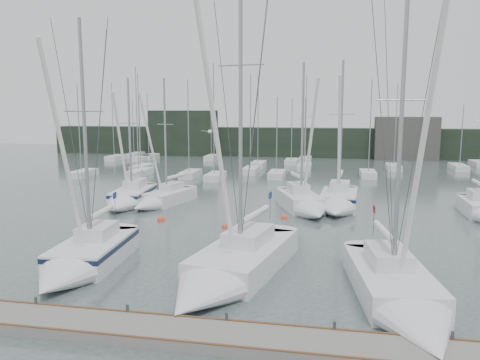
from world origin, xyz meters
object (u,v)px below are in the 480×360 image
Objects in this scene: sailboat_mid_b at (160,200)px; sailboat_mid_c at (305,205)px; buoy_a at (225,227)px; sailboat_near_left at (81,261)px; sailboat_near_right at (403,300)px; sailboat_mid_a at (128,199)px; buoy_c at (161,220)px; sailboat_mid_d at (338,203)px; sailboat_near_center at (225,273)px; buoy_b at (284,218)px.

sailboat_mid_b is 0.91× the size of sailboat_mid_c.
sailboat_mid_b reaches higher than buoy_a.
sailboat_near_left is 15.60m from sailboat_near_right.
sailboat_near_right is (15.47, -2.00, -0.04)m from sailboat_near_left.
sailboat_mid_a is at bearing 150.12° from buoy_a.
sailboat_near_right is at bearing -41.21° from buoy_c.
buoy_c is (-5.19, 1.16, 0.00)m from buoy_a.
sailboat_mid_d is (-2.29, 19.53, 0.10)m from sailboat_near_right.
sailboat_mid_a is at bearing 131.01° from sailboat_near_right.
sailboat_near_center is 16.74m from sailboat_mid_c.
sailboat_mid_b is at bearing 92.06° from sailboat_near_left.
sailboat_near_left is 21.94m from sailboat_mid_d.
buoy_c is at bearing -175.87° from sailboat_mid_c.
sailboat_mid_a is at bearing -170.68° from sailboat_mid_d.
sailboat_near_left reaches higher than sailboat_mid_b.
sailboat_near_right is 19.67m from sailboat_mid_d.
sailboat_near_left is 11.52m from buoy_c.
sailboat_near_center is 14.33m from buoy_b.
sailboat_near_center is at bearing -45.74° from sailboat_mid_b.
buoy_a is at bearing 114.37° from sailboat_near_center.
buoy_b is (-1.44, -2.24, -0.63)m from sailboat_mid_c.
sailboat_near_right is 25.53× the size of buoy_c.
sailboat_near_left is 0.78× the size of sailboat_near_center.
sailboat_mid_b is 22.43× the size of buoy_b.
sailboat_mid_d is (17.76, 1.54, 0.03)m from sailboat_mid_a.
sailboat_near_left is 28.41× the size of buoy_a.
buoy_c is (4.63, -4.49, -0.63)m from sailboat_mid_a.
sailboat_mid_c is 11.51m from buoy_c.
buoy_b reaches higher than buoy_a.
sailboat_mid_c is at bearing 24.05° from buoy_c.
sailboat_near_right is 1.12× the size of sailboat_mid_d.
sailboat_near_center is 19.31m from sailboat_mid_b.
buoy_c is (-10.49, -4.68, -0.63)m from sailboat_mid_c.
sailboat_mid_a is 22.67× the size of buoy_b.
buoy_c is (-13.13, -6.03, -0.67)m from sailboat_mid_d.
buoy_a is at bearing -137.00° from buoy_b.
sailboat_mid_b is (-17.36, 18.49, -0.04)m from sailboat_near_right.
sailboat_near_center is 1.39× the size of sailboat_mid_c.
sailboat_mid_d is (5.53, 17.83, 0.06)m from sailboat_near_center.
sailboat_mid_c is at bearing 98.08° from sailboat_near_right.
sailboat_mid_d reaches higher than sailboat_mid_b.
sailboat_mid_d is at bearing 18.62° from sailboat_mid_b.
sailboat_near_right reaches higher than sailboat_mid_a.
buoy_c reaches higher than buoy_b.
sailboat_near_right is at bearing -94.75° from sailboat_mid_c.
buoy_a is at bearing -152.16° from sailboat_mid_c.
buoy_b is at bearing -13.88° from sailboat_mid_a.
sailboat_mid_a reaches higher than sailboat_mid_b.
sailboat_mid_b is at bearing -171.68° from sailboat_mid_d.
sailboat_mid_d reaches higher than buoy_a.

